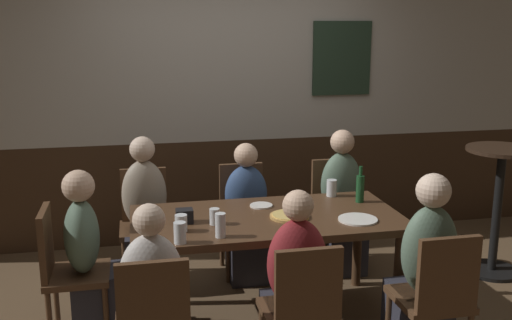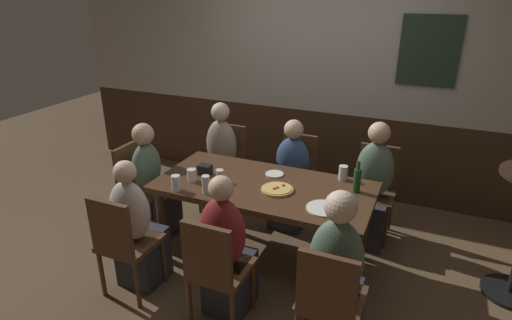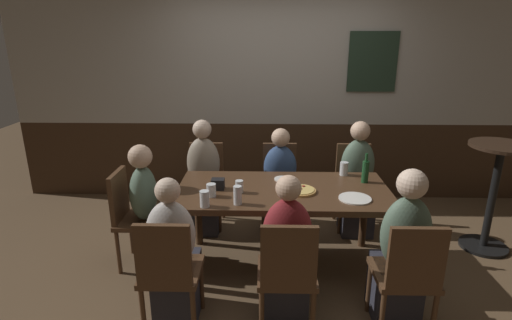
{
  "view_description": "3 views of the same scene",
  "coord_description": "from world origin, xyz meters",
  "px_view_note": "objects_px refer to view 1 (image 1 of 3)",
  "views": [
    {
      "loc": [
        -0.85,
        -3.65,
        2.0
      ],
      "look_at": [
        -0.05,
        0.13,
        1.1
      ],
      "focal_mm": 41.11,
      "sensor_mm": 36.0,
      "label": 1
    },
    {
      "loc": [
        1.21,
        -2.92,
        2.28
      ],
      "look_at": [
        -0.07,
        0.0,
        0.95
      ],
      "focal_mm": 29.48,
      "sensor_mm": 36.0,
      "label": 2
    },
    {
      "loc": [
        -0.15,
        -3.16,
        2.01
      ],
      "look_at": [
        -0.23,
        -0.07,
        1.02
      ],
      "focal_mm": 27.92,
      "sensor_mm": 36.0,
      "label": 3
    }
  ],
  "objects_px": {
    "dining_table": "(267,227)",
    "person_left_far": "(146,225)",
    "beer_glass_half": "(220,227)",
    "chair_mid_far": "(243,212)",
    "beer_bottle_green": "(360,188)",
    "chair_right_far": "(335,206)",
    "beer_glass_tall": "(215,218)",
    "person_head_west": "(92,267)",
    "person_left_near": "(153,315)",
    "person_mid_far": "(247,223)",
    "person_mid_near": "(294,299)",
    "person_right_far": "(342,212)",
    "chair_left_far": "(145,218)",
    "person_right_near": "(423,282)",
    "plate_white_small": "(261,206)",
    "chair_head_west": "(65,266)",
    "tumbler_short": "(332,189)",
    "pint_glass_stout": "(181,224)",
    "plate_white_large": "(358,219)",
    "pizza": "(290,216)",
    "chair_mid_near": "(302,308)",
    "condiment_caddy": "(185,216)",
    "pint_glass_amber": "(180,234)"
  },
  "relations": [
    {
      "from": "dining_table",
      "to": "person_left_far",
      "type": "distance_m",
      "value": 1.07
    },
    {
      "from": "person_left_far",
      "to": "beer_glass_half",
      "type": "height_order",
      "value": "person_left_far"
    },
    {
      "from": "chair_mid_far",
      "to": "beer_bottle_green",
      "type": "bearing_deg",
      "value": -42.97
    },
    {
      "from": "chair_right_far",
      "to": "beer_glass_half",
      "type": "height_order",
      "value": "beer_glass_half"
    },
    {
      "from": "beer_glass_tall",
      "to": "beer_glass_half",
      "type": "bearing_deg",
      "value": -89.32
    },
    {
      "from": "chair_mid_far",
      "to": "person_head_west",
      "type": "distance_m",
      "value": 1.44
    },
    {
      "from": "person_left_near",
      "to": "person_mid_far",
      "type": "bearing_deg",
      "value": 60.17
    },
    {
      "from": "person_mid_near",
      "to": "person_right_far",
      "type": "relative_size",
      "value": 0.96
    },
    {
      "from": "chair_left_far",
      "to": "person_mid_far",
      "type": "relative_size",
      "value": 0.8
    },
    {
      "from": "person_right_near",
      "to": "plate_white_small",
      "type": "relative_size",
      "value": 7.36
    },
    {
      "from": "chair_mid_far",
      "to": "chair_right_far",
      "type": "relative_size",
      "value": 1.0
    },
    {
      "from": "chair_head_west",
      "to": "beer_bottle_green",
      "type": "height_order",
      "value": "beer_bottle_green"
    },
    {
      "from": "chair_mid_far",
      "to": "person_mid_far",
      "type": "height_order",
      "value": "person_mid_far"
    },
    {
      "from": "tumbler_short",
      "to": "pint_glass_stout",
      "type": "relative_size",
      "value": 1.17
    },
    {
      "from": "person_left_near",
      "to": "plate_white_large",
      "type": "distance_m",
      "value": 1.47
    },
    {
      "from": "beer_bottle_green",
      "to": "plate_white_large",
      "type": "relative_size",
      "value": 1.03
    },
    {
      "from": "person_right_far",
      "to": "person_right_near",
      "type": "bearing_deg",
      "value": -90.0
    },
    {
      "from": "dining_table",
      "to": "pizza",
      "type": "bearing_deg",
      "value": -22.48
    },
    {
      "from": "dining_table",
      "to": "pint_glass_stout",
      "type": "distance_m",
      "value": 0.63
    },
    {
      "from": "chair_mid_near",
      "to": "person_left_near",
      "type": "relative_size",
      "value": 0.8
    },
    {
      "from": "plate_white_large",
      "to": "pint_glass_stout",
      "type": "bearing_deg",
      "value": 178.59
    },
    {
      "from": "person_right_far",
      "to": "condiment_caddy",
      "type": "xyz_separation_m",
      "value": [
        -1.35,
        -0.71,
        0.29
      ]
    },
    {
      "from": "beer_glass_tall",
      "to": "plate_white_large",
      "type": "distance_m",
      "value": 0.94
    },
    {
      "from": "person_left_far",
      "to": "condiment_caddy",
      "type": "height_order",
      "value": "person_left_far"
    },
    {
      "from": "chair_mid_far",
      "to": "pizza",
      "type": "relative_size",
      "value": 3.33
    },
    {
      "from": "chair_mid_far",
      "to": "person_right_far",
      "type": "height_order",
      "value": "person_right_far"
    },
    {
      "from": "chair_left_far",
      "to": "person_mid_near",
      "type": "xyz_separation_m",
      "value": [
        0.8,
        -1.55,
        -0.02
      ]
    },
    {
      "from": "person_head_west",
      "to": "person_left_near",
      "type": "height_order",
      "value": "person_head_west"
    },
    {
      "from": "person_left_near",
      "to": "chair_left_far",
      "type": "bearing_deg",
      "value": 90.0
    },
    {
      "from": "dining_table",
      "to": "person_right_near",
      "type": "relative_size",
      "value": 1.53
    },
    {
      "from": "person_head_west",
      "to": "beer_glass_tall",
      "type": "xyz_separation_m",
      "value": [
        0.79,
        -0.09,
        0.31
      ]
    },
    {
      "from": "tumbler_short",
      "to": "pizza",
      "type": "bearing_deg",
      "value": -136.26
    },
    {
      "from": "person_head_west",
      "to": "pint_glass_stout",
      "type": "relative_size",
      "value": 10.45
    },
    {
      "from": "person_left_near",
      "to": "beer_glass_half",
      "type": "relative_size",
      "value": 7.37
    },
    {
      "from": "person_left_near",
      "to": "beer_bottle_green",
      "type": "bearing_deg",
      "value": 29.68
    },
    {
      "from": "pint_glass_amber",
      "to": "plate_white_large",
      "type": "height_order",
      "value": "pint_glass_amber"
    },
    {
      "from": "beer_glass_half",
      "to": "plate_white_large",
      "type": "distance_m",
      "value": 0.94
    },
    {
      "from": "chair_head_west",
      "to": "plate_white_small",
      "type": "xyz_separation_m",
      "value": [
        1.33,
        0.22,
        0.25
      ]
    },
    {
      "from": "chair_head_west",
      "to": "beer_glass_half",
      "type": "distance_m",
      "value": 1.06
    },
    {
      "from": "pint_glass_stout",
      "to": "condiment_caddy",
      "type": "distance_m",
      "value": 0.17
    },
    {
      "from": "person_right_far",
      "to": "plate_white_small",
      "type": "height_order",
      "value": "person_right_far"
    },
    {
      "from": "chair_right_far",
      "to": "pint_glass_amber",
      "type": "xyz_separation_m",
      "value": [
        -1.41,
        -1.24,
        0.3
      ]
    },
    {
      "from": "chair_head_west",
      "to": "person_mid_far",
      "type": "height_order",
      "value": "person_mid_far"
    },
    {
      "from": "person_right_far",
      "to": "person_left_near",
      "type": "height_order",
      "value": "person_right_far"
    },
    {
      "from": "pizza",
      "to": "person_right_near",
      "type": "bearing_deg",
      "value": -44.3
    },
    {
      "from": "tumbler_short",
      "to": "condiment_caddy",
      "type": "relative_size",
      "value": 1.14
    },
    {
      "from": "chair_head_west",
      "to": "person_left_near",
      "type": "distance_m",
      "value": 0.87
    },
    {
      "from": "beer_glass_tall",
      "to": "tumbler_short",
      "type": "bearing_deg",
      "value": 25.5
    },
    {
      "from": "dining_table",
      "to": "chair_head_west",
      "type": "bearing_deg",
      "value": 180.0
    },
    {
      "from": "pint_glass_amber",
      "to": "beer_glass_half",
      "type": "height_order",
      "value": "beer_glass_half"
    }
  ]
}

